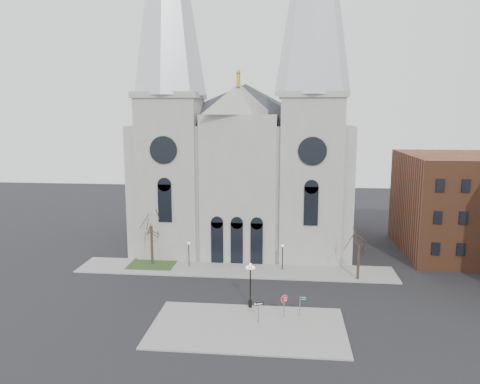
# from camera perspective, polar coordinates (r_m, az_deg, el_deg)

# --- Properties ---
(ground) EXTENTS (160.00, 160.00, 0.00)m
(ground) POSITION_cam_1_polar(r_m,az_deg,el_deg) (49.95, -2.09, -13.62)
(ground) COLOR black
(ground) RESTS_ON ground
(sidewalk_near) EXTENTS (18.00, 10.00, 0.14)m
(sidewalk_near) POSITION_cam_1_polar(r_m,az_deg,el_deg) (45.09, 0.94, -16.19)
(sidewalk_near) COLOR gray
(sidewalk_near) RESTS_ON ground
(sidewalk_far) EXTENTS (40.00, 6.00, 0.14)m
(sidewalk_far) POSITION_cam_1_polar(r_m,az_deg,el_deg) (60.11, -0.64, -9.45)
(sidewalk_far) COLOR gray
(sidewalk_far) RESTS_ON ground
(grass_patch) EXTENTS (6.00, 5.00, 0.18)m
(grass_patch) POSITION_cam_1_polar(r_m,az_deg,el_deg) (63.15, -10.61, -8.65)
(grass_patch) COLOR #2D431D
(grass_patch) RESTS_ON ground
(cathedral) EXTENTS (33.00, 26.66, 54.00)m
(cathedral) POSITION_cam_1_polar(r_m,az_deg,el_deg) (68.62, 0.46, 8.60)
(cathedral) COLOR #99978E
(cathedral) RESTS_ON ground
(bg_building_brick) EXTENTS (14.00, 18.00, 14.00)m
(bg_building_brick) POSITION_cam_1_polar(r_m,az_deg,el_deg) (72.58, 24.68, -1.35)
(bg_building_brick) COLOR brown
(bg_building_brick) RESTS_ON ground
(tree_left) EXTENTS (3.20, 3.20, 7.50)m
(tree_left) POSITION_cam_1_polar(r_m,az_deg,el_deg) (61.67, -10.77, -3.79)
(tree_left) COLOR black
(tree_left) RESTS_ON ground
(tree_right) EXTENTS (3.20, 3.20, 6.00)m
(tree_right) POSITION_cam_1_polar(r_m,az_deg,el_deg) (57.19, 14.32, -6.14)
(tree_right) COLOR black
(tree_right) RESTS_ON ground
(ped_lamp_left) EXTENTS (0.32, 0.32, 3.26)m
(ped_lamp_left) POSITION_cam_1_polar(r_m,az_deg,el_deg) (60.82, -6.25, -7.04)
(ped_lamp_left) COLOR black
(ped_lamp_left) RESTS_ON sidewalk_far
(ped_lamp_right) EXTENTS (0.32, 0.32, 3.26)m
(ped_lamp_right) POSITION_cam_1_polar(r_m,az_deg,el_deg) (59.54, 5.21, -7.39)
(ped_lamp_right) COLOR black
(ped_lamp_right) RESTS_ON sidewalk_far
(stop_sign) EXTENTS (0.78, 0.29, 2.28)m
(stop_sign) POSITION_cam_1_polar(r_m,az_deg,el_deg) (46.52, 5.39, -13.08)
(stop_sign) COLOR slate
(stop_sign) RESTS_ON sidewalk_near
(globe_lamp) EXTENTS (1.11, 1.11, 4.66)m
(globe_lamp) POSITION_cam_1_polar(r_m,az_deg,el_deg) (48.06, 1.27, -10.63)
(globe_lamp) COLOR black
(globe_lamp) RESTS_ON sidewalk_near
(one_way_sign) EXTENTS (0.90, 0.36, 2.15)m
(one_way_sign) POSITION_cam_1_polar(r_m,az_deg,el_deg) (45.28, 2.26, -13.96)
(one_way_sign) COLOR slate
(one_way_sign) RESTS_ON sidewalk_near
(street_name_sign) EXTENTS (0.65, 0.09, 2.04)m
(street_name_sign) POSITION_cam_1_polar(r_m,az_deg,el_deg) (47.14, 7.41, -13.37)
(street_name_sign) COLOR slate
(street_name_sign) RESTS_ON sidewalk_near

